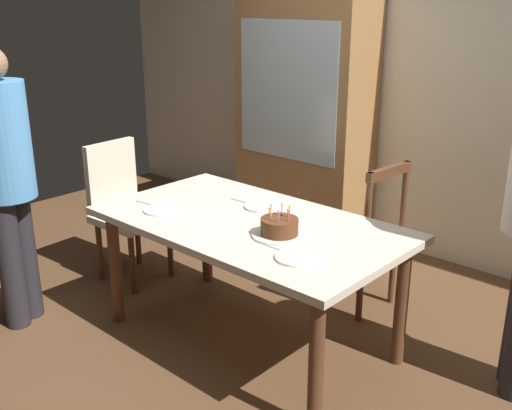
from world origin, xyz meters
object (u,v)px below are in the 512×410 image
(dining_table, at_px, (249,235))
(plate_near_celebrant, at_px, (163,210))
(plate_near_guest, at_px, (298,257))
(person_celebrant, at_px, (6,174))
(plate_far_side, at_px, (264,206))
(chair_spindle_back, at_px, (361,237))
(birthday_cake, at_px, (279,228))
(chair_upholstered, at_px, (124,204))
(china_cabinet, at_px, (304,119))

(dining_table, height_order, plate_near_celebrant, plate_near_celebrant)
(plate_near_guest, bearing_deg, person_celebrant, -162.11)
(plate_near_celebrant, height_order, plate_far_side, same)
(person_celebrant, bearing_deg, plate_far_side, 41.56)
(dining_table, height_order, plate_far_side, plate_far_side)
(plate_near_guest, height_order, chair_spindle_back, chair_spindle_back)
(birthday_cake, relative_size, plate_far_side, 1.27)
(dining_table, bearing_deg, chair_spindle_back, 74.45)
(person_celebrant, bearing_deg, birthday_cake, 25.70)
(birthday_cake, bearing_deg, plate_near_guest, -31.89)
(chair_upholstered, bearing_deg, dining_table, -2.72)
(chair_upholstered, relative_size, china_cabinet, 0.50)
(plate_far_side, height_order, chair_spindle_back, chair_spindle_back)
(chair_upholstered, height_order, china_cabinet, china_cabinet)
(chair_spindle_back, bearing_deg, birthday_cake, -86.99)
(birthday_cake, distance_m, chair_upholstered, 1.52)
(chair_spindle_back, distance_m, person_celebrant, 2.14)
(plate_near_celebrant, height_order, plate_near_guest, same)
(plate_near_celebrant, bearing_deg, plate_far_side, 48.21)
(plate_far_side, height_order, person_celebrant, person_celebrant)
(plate_near_guest, bearing_deg, plate_far_side, 144.27)
(birthday_cake, distance_m, plate_near_celebrant, 0.75)
(dining_table, bearing_deg, plate_far_side, 111.66)
(dining_table, relative_size, chair_upholstered, 1.78)
(chair_upholstered, bearing_deg, birthday_cake, -4.60)
(birthday_cake, xyz_separation_m, plate_near_guest, (0.24, -0.15, -0.04))
(china_cabinet, bearing_deg, birthday_cake, -55.56)
(dining_table, xyz_separation_m, plate_near_guest, (0.51, -0.21, 0.09))
(plate_far_side, xyz_separation_m, plate_near_guest, (0.59, -0.43, 0.00))
(chair_upholstered, distance_m, china_cabinet, 1.60)
(plate_far_side, bearing_deg, birthday_cake, -38.19)
(dining_table, bearing_deg, person_celebrant, -147.29)
(plate_near_celebrant, relative_size, plate_far_side, 1.00)
(birthday_cake, xyz_separation_m, plate_near_celebrant, (-0.73, -0.15, -0.04))
(chair_upholstered, distance_m, person_celebrant, 0.91)
(plate_far_side, height_order, plate_near_guest, same)
(plate_near_celebrant, xyz_separation_m, plate_near_guest, (0.97, 0.00, 0.00))
(birthday_cake, height_order, china_cabinet, china_cabinet)
(plate_near_celebrant, xyz_separation_m, china_cabinet, (-0.38, 1.77, 0.21))
(chair_spindle_back, xyz_separation_m, person_celebrant, (-1.40, -1.55, 0.47))
(plate_near_guest, bearing_deg, china_cabinet, 127.38)
(plate_far_side, bearing_deg, plate_near_celebrant, -131.79)
(birthday_cake, distance_m, chair_spindle_back, 0.91)
(chair_upholstered, bearing_deg, plate_near_guest, -8.86)
(dining_table, height_order, birthday_cake, birthday_cake)
(person_celebrant, xyz_separation_m, china_cabinet, (0.33, 2.31, 0.02))
(plate_near_celebrant, distance_m, plate_near_guest, 0.97)
(birthday_cake, height_order, plate_far_side, birthday_cake)
(plate_far_side, xyz_separation_m, china_cabinet, (-0.76, 1.35, 0.21))
(chair_spindle_back, bearing_deg, person_celebrant, -132.10)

